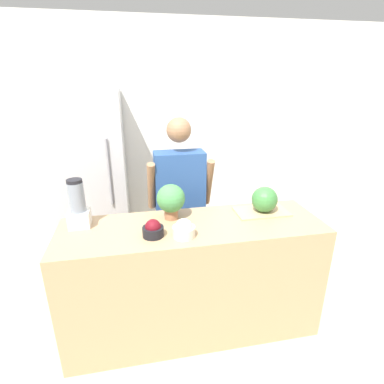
{
  "coord_description": "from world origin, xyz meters",
  "views": [
    {
      "loc": [
        -0.39,
        -1.64,
        1.97
      ],
      "look_at": [
        0.0,
        0.34,
        1.2
      ],
      "focal_mm": 28.0,
      "sensor_mm": 36.0,
      "label": 1
    }
  ],
  "objects": [
    {
      "name": "bowl_cream",
      "position": [
        -0.09,
        0.15,
        1.01
      ],
      "size": [
        0.16,
        0.16,
        0.13
      ],
      "color": "beige",
      "rests_on": "counter_island"
    },
    {
      "name": "refrigerator",
      "position": [
        -0.85,
        1.55,
        0.94
      ],
      "size": [
        0.72,
        0.71,
        1.87
      ],
      "color": "#B7B7BC",
      "rests_on": "ground_plane"
    },
    {
      "name": "wall_back",
      "position": [
        0.0,
        1.94,
        1.3
      ],
      "size": [
        8.0,
        0.06,
        2.6
      ],
      "color": "white",
      "rests_on": "ground_plane"
    },
    {
      "name": "cutting_board",
      "position": [
        0.59,
        0.42,
        0.96
      ],
      "size": [
        0.42,
        0.25,
        0.01
      ],
      "color": "tan",
      "rests_on": "counter_island"
    },
    {
      "name": "ground_plane",
      "position": [
        0.0,
        0.0,
        0.0
      ],
      "size": [
        14.0,
        14.0,
        0.0
      ],
      "primitive_type": "plane",
      "color": "beige"
    },
    {
      "name": "person",
      "position": [
        0.0,
        0.92,
        0.85
      ],
      "size": [
        0.59,
        0.26,
        1.66
      ],
      "color": "gray",
      "rests_on": "ground_plane"
    },
    {
      "name": "counter_island",
      "position": [
        0.0,
        0.31,
        0.48
      ],
      "size": [
        1.97,
        0.61,
        0.95
      ],
      "color": "tan",
      "rests_on": "ground_plane"
    },
    {
      "name": "potted_plant",
      "position": [
        -0.14,
        0.45,
        1.11
      ],
      "size": [
        0.22,
        0.22,
        0.28
      ],
      "color": "#996647",
      "rests_on": "counter_island"
    },
    {
      "name": "bowl_cherries",
      "position": [
        -0.3,
        0.2,
        1.0
      ],
      "size": [
        0.15,
        0.15,
        0.12
      ],
      "color": "black",
      "rests_on": "counter_island"
    },
    {
      "name": "blender",
      "position": [
        -0.81,
        0.45,
        1.11
      ],
      "size": [
        0.15,
        0.15,
        0.36
      ],
      "color": "silver",
      "rests_on": "counter_island"
    },
    {
      "name": "watermelon",
      "position": [
        0.6,
        0.41,
        1.07
      ],
      "size": [
        0.21,
        0.21,
        0.21
      ],
      "color": "#3D7F3D",
      "rests_on": "cutting_board"
    }
  ]
}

